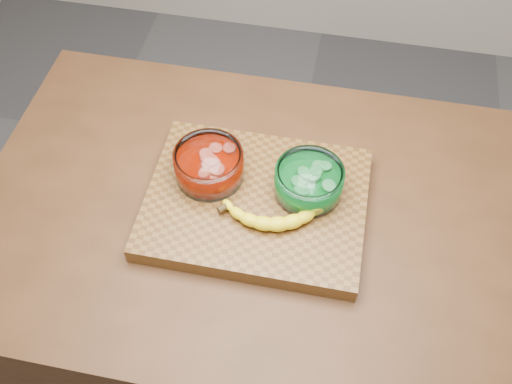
# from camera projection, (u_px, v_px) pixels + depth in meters

# --- Properties ---
(ground) EXTENTS (3.50, 3.50, 0.00)m
(ground) POSITION_uv_depth(u_px,v_px,m) (256.00, 359.00, 1.93)
(ground) COLOR #4E4E52
(ground) RESTS_ON ground
(counter) EXTENTS (1.20, 0.80, 0.90)m
(counter) POSITION_uv_depth(u_px,v_px,m) (256.00, 301.00, 1.56)
(counter) COLOR #482A15
(counter) RESTS_ON ground
(cutting_board) EXTENTS (0.45, 0.35, 0.04)m
(cutting_board) POSITION_uv_depth(u_px,v_px,m) (256.00, 203.00, 1.19)
(cutting_board) COLOR brown
(cutting_board) RESTS_ON counter
(bowl_red) EXTENTS (0.14, 0.14, 0.07)m
(bowl_red) POSITION_uv_depth(u_px,v_px,m) (209.00, 165.00, 1.18)
(bowl_red) COLOR white
(bowl_red) RESTS_ON cutting_board
(bowl_green) EXTENTS (0.14, 0.14, 0.07)m
(bowl_green) POSITION_uv_depth(u_px,v_px,m) (309.00, 182.00, 1.15)
(bowl_green) COLOR white
(bowl_green) RESTS_ON cutting_board
(banana) EXTENTS (0.24, 0.14, 0.03)m
(banana) POSITION_uv_depth(u_px,v_px,m) (274.00, 208.00, 1.13)
(banana) COLOR yellow
(banana) RESTS_ON cutting_board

